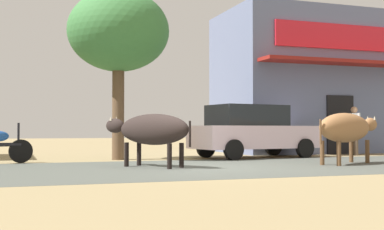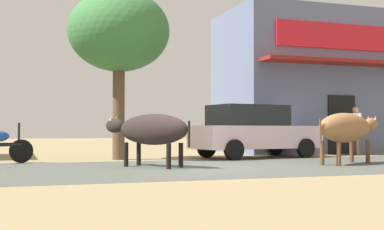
{
  "view_description": "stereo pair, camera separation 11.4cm",
  "coord_description": "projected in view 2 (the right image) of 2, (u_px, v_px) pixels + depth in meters",
  "views": [
    {
      "loc": [
        -4.4,
        -11.39,
        0.9
      ],
      "look_at": [
        0.13,
        1.7,
        1.27
      ],
      "focal_mm": 48.57,
      "sensor_mm": 36.0,
      "label": 1
    },
    {
      "loc": [
        -4.3,
        -11.43,
        0.9
      ],
      "look_at": [
        0.13,
        1.7,
        1.27
      ],
      "focal_mm": 48.57,
      "sensor_mm": 36.0,
      "label": 2
    }
  ],
  "objects": [
    {
      "name": "roadside_tree",
      "position": [
        119.0,
        32.0,
        15.27
      ],
      "size": [
        2.99,
        2.99,
        4.98
      ],
      "color": "brown",
      "rests_on": "ground"
    },
    {
      "name": "storefront_right_club",
      "position": [
        325.0,
        84.0,
        20.71
      ],
      "size": [
        8.19,
        5.01,
        5.4
      ],
      "color": "slate",
      "rests_on": "ground"
    },
    {
      "name": "cow_near_brown",
      "position": [
        151.0,
        130.0,
        12.25
      ],
      "size": [
        1.84,
        2.34,
        1.26
      ],
      "color": "#2C2320",
      "rests_on": "ground"
    },
    {
      "name": "parked_hatchback_car",
      "position": [
        253.0,
        131.0,
        16.24
      ],
      "size": [
        4.26,
        2.28,
        1.64
      ],
      "color": "silver",
      "rests_on": "ground"
    },
    {
      "name": "cow_far_dark",
      "position": [
        347.0,
        128.0,
        13.3
      ],
      "size": [
        2.7,
        1.61,
        1.31
      ],
      "color": "#9B6940",
      "rests_on": "ground"
    },
    {
      "name": "pedestrian_by_shop",
      "position": [
        356.0,
        127.0,
        17.7
      ],
      "size": [
        0.35,
        0.61,
        1.67
      ],
      "color": "brown",
      "rests_on": "ground"
    },
    {
      "name": "ground",
      "position": [
        210.0,
        167.0,
        12.17
      ],
      "size": [
        80.0,
        80.0,
        0.0
      ],
      "primitive_type": "plane",
      "color": "#938057"
    },
    {
      "name": "asphalt_road",
      "position": [
        210.0,
        167.0,
        12.17
      ],
      "size": [
        72.0,
        5.73,
        0.0
      ],
      "primitive_type": "cube",
      "color": "#4E524B",
      "rests_on": "ground"
    }
  ]
}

